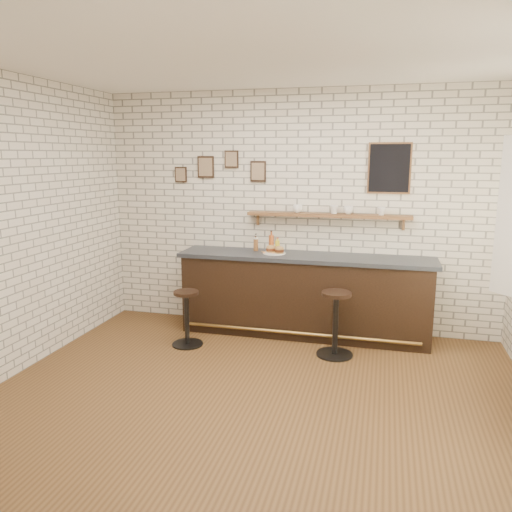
# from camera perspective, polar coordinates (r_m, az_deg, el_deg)

# --- Properties ---
(ground) EXTENTS (5.00, 5.00, 0.00)m
(ground) POSITION_cam_1_polar(r_m,az_deg,el_deg) (4.86, 0.18, -15.48)
(ground) COLOR brown
(ground) RESTS_ON ground
(bar_counter) EXTENTS (3.10, 0.65, 1.01)m
(bar_counter) POSITION_cam_1_polar(r_m,az_deg,el_deg) (6.21, 5.53, -4.45)
(bar_counter) COLOR black
(bar_counter) RESTS_ON ground
(sandwich_plate) EXTENTS (0.28, 0.28, 0.01)m
(sandwich_plate) POSITION_cam_1_polar(r_m,az_deg,el_deg) (6.15, 2.11, 0.34)
(sandwich_plate) COLOR white
(sandwich_plate) RESTS_ON bar_counter
(ciabatta_sandwich) EXTENTS (0.28, 0.21, 0.08)m
(ciabatta_sandwich) POSITION_cam_1_polar(r_m,az_deg,el_deg) (6.14, 2.21, 0.77)
(ciabatta_sandwich) COLOR #B08448
(ciabatta_sandwich) RESTS_ON sandwich_plate
(potato_chips) EXTENTS (0.27, 0.19, 0.00)m
(potato_chips) POSITION_cam_1_polar(r_m,az_deg,el_deg) (6.15, 1.92, 0.41)
(potato_chips) COLOR #EBA653
(potato_chips) RESTS_ON sandwich_plate
(bitters_bottle_brown) EXTENTS (0.06, 0.06, 0.20)m
(bitters_bottle_brown) POSITION_cam_1_polar(r_m,az_deg,el_deg) (6.32, -0.02, 1.32)
(bitters_bottle_brown) COLOR brown
(bitters_bottle_brown) RESTS_ON bar_counter
(bitters_bottle_white) EXTENTS (0.06, 0.06, 0.22)m
(bitters_bottle_white) POSITION_cam_1_polar(r_m,az_deg,el_deg) (6.32, -0.01, 1.40)
(bitters_bottle_white) COLOR white
(bitters_bottle_white) RESTS_ON bar_counter
(bitters_bottle_amber) EXTENTS (0.06, 0.06, 0.27)m
(bitters_bottle_amber) POSITION_cam_1_polar(r_m,az_deg,el_deg) (6.27, 1.76, 1.50)
(bitters_bottle_amber) COLOR #A3481A
(bitters_bottle_amber) RESTS_ON bar_counter
(condiment_bottle_yellow) EXTENTS (0.06, 0.06, 0.18)m
(condiment_bottle_yellow) POSITION_cam_1_polar(r_m,az_deg,el_deg) (6.26, 2.47, 1.17)
(condiment_bottle_yellow) COLOR yellow
(condiment_bottle_yellow) RESTS_ON bar_counter
(bar_stool_left) EXTENTS (0.38, 0.38, 0.66)m
(bar_stool_left) POSITION_cam_1_polar(r_m,az_deg,el_deg) (5.93, -7.92, -6.84)
(bar_stool_left) COLOR black
(bar_stool_left) RESTS_ON ground
(bar_stool_right) EXTENTS (0.41, 0.41, 0.74)m
(bar_stool_right) POSITION_cam_1_polar(r_m,az_deg,el_deg) (5.63, 9.08, -7.42)
(bar_stool_right) COLOR black
(bar_stool_right) RESTS_ON ground
(wall_shelf) EXTENTS (2.00, 0.18, 0.18)m
(wall_shelf) POSITION_cam_1_polar(r_m,az_deg,el_deg) (6.18, 8.21, 4.62)
(wall_shelf) COLOR brown
(wall_shelf) RESTS_ON ground
(shelf_cup_a) EXTENTS (0.17, 0.17, 0.10)m
(shelf_cup_a) POSITION_cam_1_polar(r_m,az_deg,el_deg) (6.22, 4.80, 5.40)
(shelf_cup_a) COLOR white
(shelf_cup_a) RESTS_ON wall_shelf
(shelf_cup_b) EXTENTS (0.13, 0.13, 0.10)m
(shelf_cup_b) POSITION_cam_1_polar(r_m,az_deg,el_deg) (6.16, 8.91, 5.25)
(shelf_cup_b) COLOR white
(shelf_cup_b) RESTS_ON wall_shelf
(shelf_cup_c) EXTENTS (0.13, 0.13, 0.10)m
(shelf_cup_c) POSITION_cam_1_polar(r_m,az_deg,el_deg) (6.15, 10.53, 5.17)
(shelf_cup_c) COLOR white
(shelf_cup_c) RESTS_ON wall_shelf
(shelf_cup_d) EXTENTS (0.13, 0.13, 0.09)m
(shelf_cup_d) POSITION_cam_1_polar(r_m,az_deg,el_deg) (6.13, 14.15, 4.97)
(shelf_cup_d) COLOR white
(shelf_cup_d) RESTS_ON wall_shelf
(back_wall_decor) EXTENTS (2.96, 0.02, 0.56)m
(back_wall_decor) POSITION_cam_1_polar(r_m,az_deg,el_deg) (6.24, 6.83, 9.95)
(back_wall_decor) COLOR black
(back_wall_decor) RESTS_ON ground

